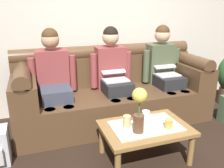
% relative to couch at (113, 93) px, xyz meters
% --- Properties ---
extents(back_wall_patterned, '(6.00, 0.12, 2.90)m').
position_rel_couch_xyz_m(back_wall_patterned, '(-0.00, 0.53, 1.08)').
color(back_wall_patterned, beige).
rests_on(back_wall_patterned, ground_plane).
extents(couch, '(2.46, 0.88, 0.96)m').
position_rel_couch_xyz_m(couch, '(0.00, 0.00, 0.00)').
color(couch, '#513823').
rests_on(couch, ground_plane).
extents(person_left, '(0.56, 0.67, 1.22)m').
position_rel_couch_xyz_m(person_left, '(-0.74, -0.00, 0.29)').
color(person_left, '#383D4C').
rests_on(person_left, ground_plane).
extents(person_middle, '(0.56, 0.67, 1.22)m').
position_rel_couch_xyz_m(person_middle, '(-0.00, -0.00, 0.29)').
color(person_middle, '#232326').
rests_on(person_middle, ground_plane).
extents(person_right, '(0.56, 0.67, 1.22)m').
position_rel_couch_xyz_m(person_right, '(0.74, -0.00, 0.29)').
color(person_right, '#232326').
rests_on(person_right, ground_plane).
extents(coffee_table, '(0.84, 0.57, 0.37)m').
position_rel_couch_xyz_m(coffee_table, '(-0.00, -0.95, -0.06)').
color(coffee_table, olive).
rests_on(coffee_table, ground_plane).
extents(flower_vase, '(0.13, 0.13, 0.42)m').
position_rel_couch_xyz_m(flower_vase, '(-0.12, -1.04, 0.25)').
color(flower_vase, brown).
rests_on(flower_vase, coffee_table).
extents(cup_near_left, '(0.07, 0.07, 0.08)m').
position_rel_couch_xyz_m(cup_near_left, '(0.18, -1.06, 0.04)').
color(cup_near_left, gold).
rests_on(cup_near_left, coffee_table).
extents(cup_near_right, '(0.08, 0.08, 0.10)m').
position_rel_couch_xyz_m(cup_near_right, '(0.05, -0.86, 0.05)').
color(cup_near_right, white).
rests_on(cup_near_right, coffee_table).
extents(cup_far_center, '(0.07, 0.07, 0.11)m').
position_rel_couch_xyz_m(cup_far_center, '(-0.18, -0.92, 0.06)').
color(cup_far_center, '#DBB77A').
rests_on(cup_far_center, coffee_table).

